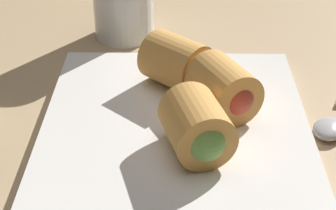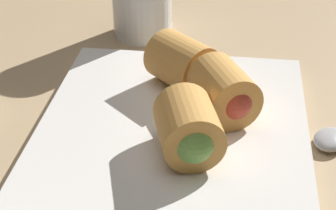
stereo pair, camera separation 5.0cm
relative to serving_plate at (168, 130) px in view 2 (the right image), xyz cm
name	(u,v)px [view 2 (the right image)]	position (x,y,z in cm)	size (l,w,h in cm)	color
table_surface	(174,141)	(0.64, -0.50, -1.76)	(180.00, 140.00, 2.00)	tan
serving_plate	(168,130)	(0.00, 0.00, 0.00)	(29.69, 25.73, 1.50)	white
roll_front_left	(189,130)	(-4.60, -2.46, 3.45)	(7.73, 6.98, 5.42)	#D19347
roll_front_right	(188,64)	(7.27, -1.14, 3.45)	(8.20, 8.26, 5.42)	#D19347
roll_back_left	(225,93)	(1.93, -5.26, 3.45)	(8.03, 7.67, 5.42)	#D19347
spoon	(334,130)	(2.43, -16.06, -0.15)	(16.71, 8.81, 1.34)	#B2B2B7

